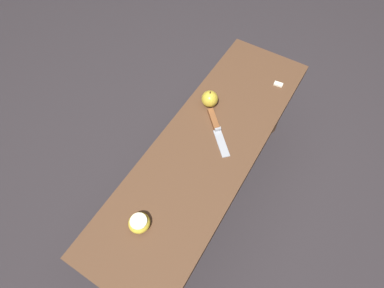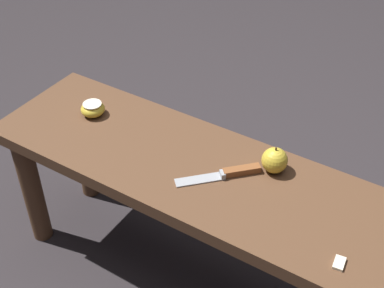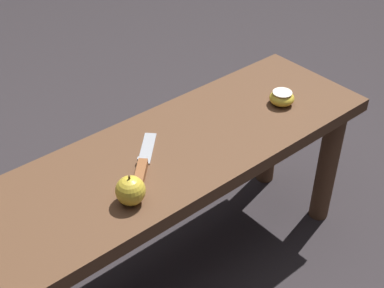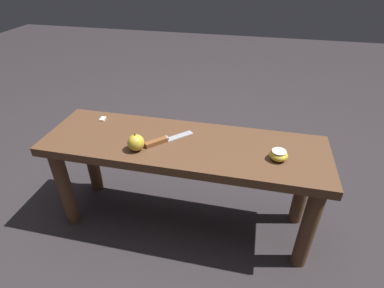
{
  "view_description": "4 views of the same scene",
  "coord_description": "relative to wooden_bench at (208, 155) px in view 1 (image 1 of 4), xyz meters",
  "views": [
    {
      "loc": [
        0.58,
        0.27,
        1.5
      ],
      "look_at": [
        0.05,
        -0.05,
        0.52
      ],
      "focal_mm": 28.0,
      "sensor_mm": 36.0,
      "label": 1
    },
    {
      "loc": [
        -0.57,
        0.94,
        1.46
      ],
      "look_at": [
        0.05,
        -0.05,
        0.52
      ],
      "focal_mm": 50.0,
      "sensor_mm": 36.0,
      "label": 2
    },
    {
      "loc": [
        -0.66,
        -0.89,
        1.35
      ],
      "look_at": [
        0.05,
        -0.05,
        0.52
      ],
      "focal_mm": 50.0,
      "sensor_mm": 36.0,
      "label": 3
    },
    {
      "loc": [
        0.28,
        -1.07,
        1.21
      ],
      "look_at": [
        0.05,
        -0.05,
        0.52
      ],
      "focal_mm": 28.0,
      "sensor_mm": 36.0,
      "label": 4
    }
  ],
  "objects": [
    {
      "name": "wooden_bench",
      "position": [
        0.0,
        0.0,
        0.0
      ],
      "size": [
        1.26,
        0.38,
        0.49
      ],
      "color": "brown",
      "rests_on": "ground_plane"
    },
    {
      "name": "knife",
      "position": [
        -0.09,
        -0.02,
        0.1
      ],
      "size": [
        0.18,
        0.19,
        0.02
      ],
      "rotation": [
        0.0,
        0.0,
        0.79
      ],
      "color": "#9EA0A5",
      "rests_on": "wooden_bench"
    },
    {
      "name": "apple_cut",
      "position": [
        0.41,
        -0.04,
        0.11
      ],
      "size": [
        0.07,
        0.07,
        0.04
      ],
      "color": "gold",
      "rests_on": "wooden_bench"
    },
    {
      "name": "ground_plane",
      "position": [
        0.0,
        0.0,
        -0.4
      ],
      "size": [
        8.0,
        8.0,
        0.0
      ],
      "primitive_type": "plane",
      "color": "#2D282B"
    },
    {
      "name": "apple_whole",
      "position": [
        -0.18,
        -0.1,
        0.13
      ],
      "size": [
        0.07,
        0.07,
        0.08
      ],
      "color": "gold",
      "rests_on": "wooden_bench"
    },
    {
      "name": "apple_slice_near_knife",
      "position": [
        -0.44,
        0.11,
        0.1
      ],
      "size": [
        0.03,
        0.04,
        0.01
      ],
      "color": "silver",
      "rests_on": "wooden_bench"
    }
  ]
}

